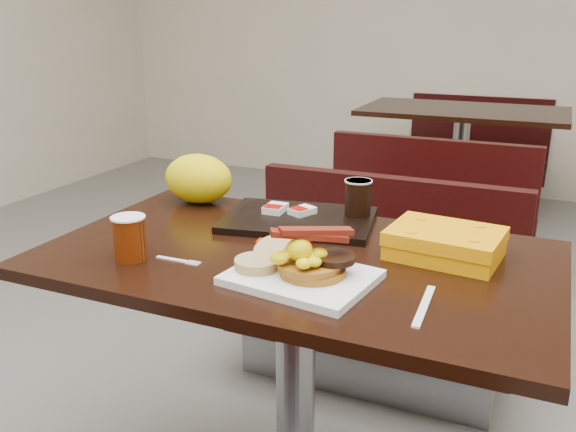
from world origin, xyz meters
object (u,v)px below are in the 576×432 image
at_px(bench_near_n, 372,289).
at_px(pancake_stack, 313,268).
at_px(bench_far_n, 474,150).
at_px(coffee_cup_far, 358,198).
at_px(hashbrown_sleeve_right, 302,211).
at_px(paper_bag, 198,178).
at_px(table_far, 458,169).
at_px(platter, 301,277).
at_px(bench_far_s, 437,201).
at_px(hashbrown_sleeve_left, 275,208).
at_px(table_near, 295,389).
at_px(clamshell, 445,243).
at_px(coffee_cup_near, 130,238).
at_px(fork, 172,259).
at_px(tray, 299,220).
at_px(knife, 424,306).

xyz_separation_m(bench_near_n, pancake_stack, (0.10, -0.84, 0.42)).
bearing_deg(bench_far_n, coffee_cup_far, -88.86).
xyz_separation_m(pancake_stack, hashbrown_sleeve_right, (-0.18, 0.37, -0.00)).
bearing_deg(coffee_cup_far, paper_bag, -177.97).
height_order(table_far, coffee_cup_far, coffee_cup_far).
bearing_deg(platter, bench_far_s, 99.97).
relative_size(hashbrown_sleeve_left, coffee_cup_far, 0.74).
height_order(bench_near_n, coffee_cup_far, coffee_cup_far).
relative_size(platter, pancake_stack, 2.08).
distance_m(bench_far_s, bench_far_n, 1.40).
xyz_separation_m(table_far, bench_far_s, (0.00, -0.70, -0.02)).
height_order(bench_near_n, hashbrown_sleeve_right, hashbrown_sleeve_right).
height_order(table_near, paper_bag, paper_bag).
bearing_deg(clamshell, table_far, 103.49).
height_order(pancake_stack, hashbrown_sleeve_right, pancake_stack).
bearing_deg(table_near, hashbrown_sleeve_right, 109.02).
relative_size(table_near, bench_far_s, 1.20).
xyz_separation_m(coffee_cup_near, coffee_cup_far, (0.40, 0.48, 0.02)).
relative_size(coffee_cup_near, fork, 0.91).
height_order(table_far, tray, tray).
bearing_deg(knife, pancake_stack, -98.27).
relative_size(table_far, hashbrown_sleeve_right, 17.82).
xyz_separation_m(table_far, hashbrown_sleeve_right, (-0.08, -2.37, 0.40)).
bearing_deg(fork, platter, 1.20).
bearing_deg(fork, coffee_cup_far, 54.75).
bearing_deg(knife, tray, -133.96).
bearing_deg(hashbrown_sleeve_left, tray, -12.46).
relative_size(coffee_cup_near, hashbrown_sleeve_right, 1.54).
height_order(table_near, clamshell, clamshell).
bearing_deg(table_near, bench_far_n, 90.00).
xyz_separation_m(bench_far_n, platter, (0.07, -3.44, 0.40)).
xyz_separation_m(table_near, bench_near_n, (0.00, 0.70, -0.02)).
bearing_deg(fork, tray, 64.78).
distance_m(table_near, fork, 0.48).
distance_m(tray, hashbrown_sleeve_left, 0.08).
bearing_deg(fork, clamshell, 24.79).
bearing_deg(platter, pancake_stack, 25.47).
distance_m(bench_near_n, coffee_cup_far, 0.62).
distance_m(table_near, pancake_stack, 0.44).
bearing_deg(table_far, knife, -83.01).
bearing_deg(fork, bench_far_n, 85.22).
xyz_separation_m(table_far, knife, (0.34, -2.76, 0.38)).
xyz_separation_m(coffee_cup_near, knife, (0.68, 0.03, -0.05)).
bearing_deg(hashbrown_sleeve_left, bench_near_n, 69.86).
bearing_deg(pancake_stack, table_near, 125.07).
distance_m(bench_far_n, clamshell, 3.23).
bearing_deg(coffee_cup_far, coffee_cup_near, -129.79).
distance_m(pancake_stack, knife, 0.25).
bearing_deg(paper_bag, bench_far_s, 75.11).
bearing_deg(coffee_cup_near, tray, 57.03).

